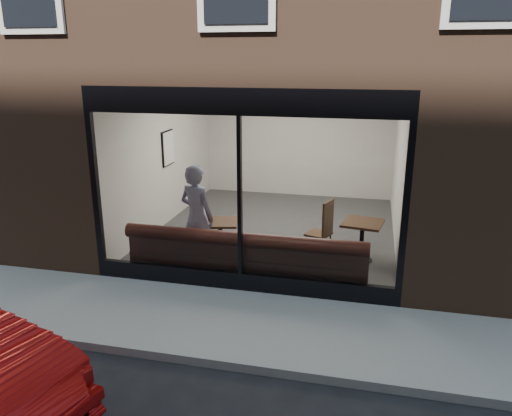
% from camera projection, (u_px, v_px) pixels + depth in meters
% --- Properties ---
extents(ground, '(120.00, 120.00, 0.00)m').
position_uv_depth(ground, '(198.00, 361.00, 6.18)').
color(ground, black).
rests_on(ground, ground).
extents(sidewalk_near, '(40.00, 2.00, 0.01)m').
position_uv_depth(sidewalk_near, '(222.00, 321.00, 7.11)').
color(sidewalk_near, gray).
rests_on(sidewalk_near, ground).
extents(kerb_near, '(40.00, 0.10, 0.12)m').
position_uv_depth(kerb_near, '(197.00, 360.00, 6.12)').
color(kerb_near, gray).
rests_on(kerb_near, ground).
extents(host_building_pier_left, '(2.50, 12.00, 3.20)m').
position_uv_depth(host_building_pier_left, '(166.00, 132.00, 13.99)').
color(host_building_pier_left, brown).
rests_on(host_building_pier_left, ground).
extents(host_building_pier_right, '(2.50, 12.00, 3.20)m').
position_uv_depth(host_building_pier_right, '(448.00, 142.00, 12.35)').
color(host_building_pier_right, brown).
rests_on(host_building_pier_right, ground).
extents(host_building_backfill, '(5.00, 6.00, 3.20)m').
position_uv_depth(host_building_backfill, '(312.00, 123.00, 15.97)').
color(host_building_backfill, brown).
rests_on(host_building_backfill, ground).
extents(cafe_floor, '(6.00, 6.00, 0.00)m').
position_uv_depth(cafe_floor, '(275.00, 230.00, 10.84)').
color(cafe_floor, '#2D2D30').
rests_on(cafe_floor, ground).
extents(cafe_ceiling, '(6.00, 6.00, 0.00)m').
position_uv_depth(cafe_ceiling, '(277.00, 79.00, 9.91)').
color(cafe_ceiling, white).
rests_on(cafe_ceiling, host_building_upper).
extents(cafe_wall_back, '(5.00, 0.00, 5.00)m').
position_uv_depth(cafe_wall_back, '(298.00, 137.00, 13.16)').
color(cafe_wall_back, beige).
rests_on(cafe_wall_back, ground).
extents(cafe_wall_left, '(0.00, 6.00, 6.00)m').
position_uv_depth(cafe_wall_left, '(165.00, 153.00, 10.92)').
color(cafe_wall_left, beige).
rests_on(cafe_wall_left, ground).
extents(cafe_wall_right, '(0.00, 6.00, 6.00)m').
position_uv_depth(cafe_wall_right, '(400.00, 164.00, 9.83)').
color(cafe_wall_right, beige).
rests_on(cafe_wall_right, ground).
extents(storefront_kick, '(5.00, 0.10, 0.30)m').
position_uv_depth(storefront_kick, '(241.00, 281.00, 8.05)').
color(storefront_kick, black).
rests_on(storefront_kick, ground).
extents(storefront_header, '(5.00, 0.10, 0.40)m').
position_uv_depth(storefront_header, '(239.00, 102.00, 7.22)').
color(storefront_header, black).
rests_on(storefront_header, host_building_upper).
extents(storefront_mullion, '(0.06, 0.10, 2.50)m').
position_uv_depth(storefront_mullion, '(240.00, 198.00, 7.64)').
color(storefront_mullion, black).
rests_on(storefront_mullion, storefront_kick).
extents(storefront_glass, '(4.80, 0.00, 4.80)m').
position_uv_depth(storefront_glass, '(239.00, 198.00, 7.61)').
color(storefront_glass, white).
rests_on(storefront_glass, storefront_kick).
extents(banquette, '(4.00, 0.55, 0.45)m').
position_uv_depth(banquette, '(247.00, 267.00, 8.40)').
color(banquette, '#381415').
rests_on(banquette, cafe_floor).
extents(person, '(0.80, 0.66, 1.88)m').
position_uv_depth(person, '(197.00, 217.00, 8.70)').
color(person, '#8D98C0').
rests_on(person, cafe_floor).
extents(cafe_table_left, '(0.75, 0.75, 0.04)m').
position_uv_depth(cafe_table_left, '(220.00, 222.00, 9.06)').
color(cafe_table_left, '#312013').
rests_on(cafe_table_left, cafe_floor).
extents(cafe_table_right, '(0.80, 0.80, 0.04)m').
position_uv_depth(cafe_table_right, '(363.00, 223.00, 9.02)').
color(cafe_table_right, '#312013').
rests_on(cafe_table_right, cafe_floor).
extents(cafe_chair_right, '(0.56, 0.56, 0.04)m').
position_uv_depth(cafe_chair_right, '(318.00, 234.00, 9.94)').
color(cafe_chair_right, '#312013').
rests_on(cafe_chair_right, cafe_floor).
extents(wall_poster, '(0.02, 0.53, 0.71)m').
position_uv_depth(wall_poster, '(169.00, 148.00, 11.00)').
color(wall_poster, white).
rests_on(wall_poster, cafe_wall_left).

